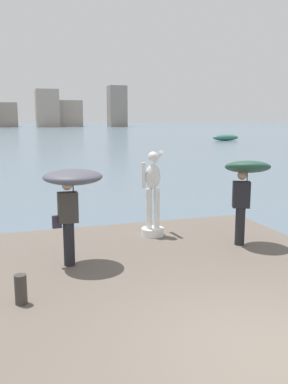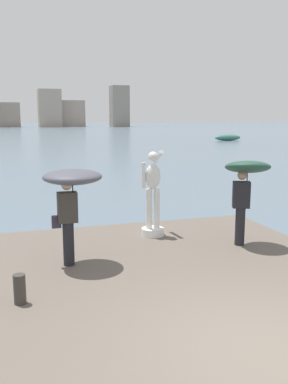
{
  "view_description": "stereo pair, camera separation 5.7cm",
  "coord_description": "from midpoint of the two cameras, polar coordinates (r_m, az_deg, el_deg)",
  "views": [
    {
      "loc": [
        -3.0,
        -4.22,
        3.33
      ],
      "look_at": [
        0.0,
        5.15,
        1.55
      ],
      "focal_mm": 39.25,
      "sensor_mm": 36.0,
      "label": 1
    },
    {
      "loc": [
        -2.95,
        -4.23,
        3.33
      ],
      "look_at": [
        0.0,
        5.15,
        1.55
      ],
      "focal_mm": 39.25,
      "sensor_mm": 36.0,
      "label": 2
    }
  ],
  "objects": [
    {
      "name": "onlooker_left",
      "position": [
        8.28,
        -9.67,
        0.7
      ],
      "size": [
        1.16,
        1.16,
        1.91
      ],
      "color": "black",
      "rests_on": "pier"
    },
    {
      "name": "onlooker_right",
      "position": [
        9.74,
        13.82,
        1.89
      ],
      "size": [
        1.35,
        1.36,
        2.03
      ],
      "color": "black",
      "rests_on": "pier"
    },
    {
      "name": "pier",
      "position": [
        7.45,
        8.14,
        -14.71
      ],
      "size": [
        6.97,
        9.68,
        0.4
      ],
      "primitive_type": "cube",
      "color": "#60564C",
      "rests_on": "ground"
    },
    {
      "name": "ground_plane",
      "position": [
        44.45,
        -13.6,
        5.67
      ],
      "size": [
        400.0,
        400.0,
        0.0
      ],
      "primitive_type": "plane",
      "color": "slate"
    },
    {
      "name": "mooring_bollard",
      "position": [
        7.07,
        -16.31,
        -12.55
      ],
      "size": [
        0.19,
        0.19,
        0.48
      ],
      "primitive_type": "cylinder",
      "color": "#38332D",
      "rests_on": "pier"
    },
    {
      "name": "distant_skyline",
      "position": [
        137.24,
        -15.94,
        10.79
      ],
      "size": [
        59.98,
        11.66,
        13.6
      ],
      "color": "gray",
      "rests_on": "ground"
    },
    {
      "name": "boat_leftward",
      "position": [
        59.63,
        11.33,
        7.26
      ],
      "size": [
        3.92,
        1.15,
        0.84
      ],
      "color": "#336B5B",
      "rests_on": "ground"
    },
    {
      "name": "statue_white_figure",
      "position": [
        10.33,
        1.36,
        -0.98
      ],
      "size": [
        0.57,
        0.84,
        2.13
      ],
      "color": "white",
      "rests_on": "pier"
    }
  ]
}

